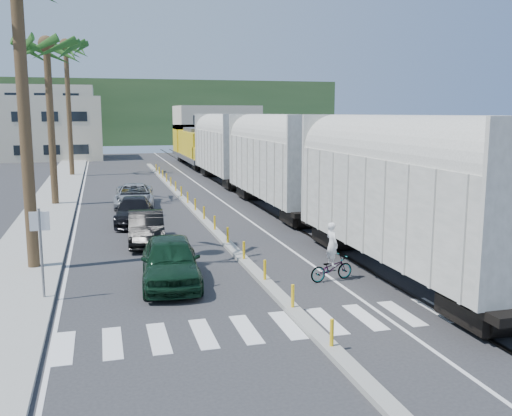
{
  "coord_description": "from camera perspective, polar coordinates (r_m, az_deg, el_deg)",
  "views": [
    {
      "loc": [
        -5.4,
        -16.54,
        5.92
      ],
      "look_at": [
        0.8,
        6.08,
        2.0
      ],
      "focal_mm": 40.0,
      "sensor_mm": 36.0,
      "label": 1
    }
  ],
  "objects": [
    {
      "name": "street_sign",
      "position": [
        19.05,
        -20.73,
        -3.1
      ],
      "size": [
        0.6,
        0.08,
        3.0
      ],
      "color": "slate",
      "rests_on": "ground"
    },
    {
      "name": "crosswalk",
      "position": [
        16.6,
        4.82,
        -11.41
      ],
      "size": [
        14.0,
        2.2,
        0.01
      ],
      "primitive_type": "cube",
      "color": "silver",
      "rests_on": "ground"
    },
    {
      "name": "ground",
      "position": [
        18.38,
        2.65,
        -9.31
      ],
      "size": [
        140.0,
        140.0,
        0.0
      ],
      "primitive_type": "plane",
      "color": "#28282B",
      "rests_on": "ground"
    },
    {
      "name": "buildings",
      "position": [
        88.21,
        -16.15,
        8.1
      ],
      "size": [
        38.0,
        27.0,
        10.0
      ],
      "color": "beige",
      "rests_on": "ground"
    },
    {
      "name": "cyclist",
      "position": [
        20.55,
        7.56,
        -5.41
      ],
      "size": [
        1.25,
        1.94,
        2.12
      ],
      "rotation": [
        0.0,
        0.0,
        1.77
      ],
      "color": "#9EA0A5",
      "rests_on": "ground"
    },
    {
      "name": "sidewalk",
      "position": [
        42.06,
        -19.4,
        0.95
      ],
      "size": [
        3.0,
        90.0,
        0.15
      ],
      "primitive_type": "cube",
      "color": "gray",
      "rests_on": "ground"
    },
    {
      "name": "freight_train",
      "position": [
        40.25,
        -0.31,
        5.19
      ],
      "size": [
        3.0,
        60.94,
        5.85
      ],
      "color": "#A3A195",
      "rests_on": "ground"
    },
    {
      "name": "palm_trees",
      "position": [
        39.64,
        -19.92,
        16.02
      ],
      "size": [
        3.5,
        37.2,
        13.75
      ],
      "color": "brown",
      "rests_on": "ground"
    },
    {
      "name": "lane_markings",
      "position": [
        42.08,
        -10.75,
        1.23
      ],
      "size": [
        9.42,
        90.0,
        0.01
      ],
      "color": "silver",
      "rests_on": "ground"
    },
    {
      "name": "car_rear",
      "position": [
        37.17,
        -12.09,
        1.24
      ],
      "size": [
        3.21,
        5.61,
        1.46
      ],
      "primitive_type": "imported",
      "rotation": [
        0.0,
        0.0,
        -0.08
      ],
      "color": "#ABADB0",
      "rests_on": "ground"
    },
    {
      "name": "car_lead",
      "position": [
        20.16,
        -8.56,
        -5.22
      ],
      "size": [
        2.75,
        5.23,
        1.68
      ],
      "primitive_type": "imported",
      "rotation": [
        0.0,
        0.0,
        -0.08
      ],
      "color": "black",
      "rests_on": "ground"
    },
    {
      "name": "car_third",
      "position": [
        31.31,
        -12.07,
        -0.31
      ],
      "size": [
        2.89,
        5.27,
        1.42
      ],
      "primitive_type": "imported",
      "rotation": [
        0.0,
        0.0,
        -0.09
      ],
      "color": "black",
      "rests_on": "ground"
    },
    {
      "name": "median",
      "position": [
        37.36,
        -6.83,
        0.43
      ],
      "size": [
        0.45,
        60.0,
        0.85
      ],
      "color": "gray",
      "rests_on": "ground"
    },
    {
      "name": "car_second",
      "position": [
        26.48,
        -10.92,
        -1.98
      ],
      "size": [
        2.11,
        4.66,
        1.47
      ],
      "primitive_type": "imported",
      "rotation": [
        0.0,
        0.0,
        -0.06
      ],
      "color": "black",
      "rests_on": "ground"
    },
    {
      "name": "hillside",
      "position": [
        116.67,
        -12.85,
        9.28
      ],
      "size": [
        80.0,
        20.0,
        12.0
      ],
      "primitive_type": "cube",
      "color": "#385628",
      "rests_on": "ground"
    },
    {
      "name": "rails",
      "position": [
        46.12,
        -2.17,
        2.14
      ],
      "size": [
        1.56,
        100.0,
        0.06
      ],
      "color": "black",
      "rests_on": "ground"
    }
  ]
}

